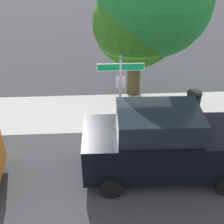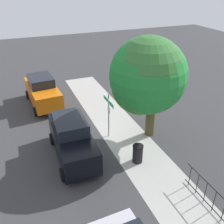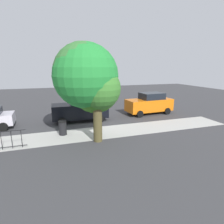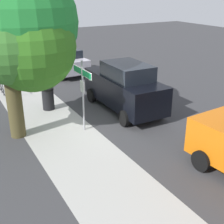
% 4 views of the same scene
% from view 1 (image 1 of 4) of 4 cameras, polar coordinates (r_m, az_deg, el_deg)
% --- Properties ---
extents(ground_plane, '(60.00, 60.00, 0.00)m').
position_cam_1_polar(ground_plane, '(10.58, 2.29, -3.69)').
color(ground_plane, '#38383A').
extents(sidewalk_strip, '(24.00, 2.60, 0.00)m').
position_cam_1_polar(sidewalk_strip, '(11.96, 11.34, 0.44)').
color(sidewalk_strip, '#AAA9A3').
rests_on(sidewalk_strip, ground_plane).
extents(street_sign, '(1.53, 0.07, 2.70)m').
position_cam_1_polar(street_sign, '(9.93, 1.61, 6.22)').
color(street_sign, '#9EA0A5').
rests_on(street_sign, ground_plane).
extents(shade_tree, '(4.12, 3.96, 6.01)m').
position_cam_1_polar(shade_tree, '(10.96, 7.20, 19.67)').
color(shade_tree, '#4B4325').
rests_on(shade_tree, ground_plane).
extents(car_black, '(4.62, 2.02, 2.14)m').
position_cam_1_polar(car_black, '(8.49, 9.94, -5.97)').
color(car_black, black).
rests_on(car_black, ground_plane).
extents(trash_bin, '(0.55, 0.55, 0.98)m').
position_cam_1_polar(trash_bin, '(11.55, 15.07, 1.49)').
color(trash_bin, black).
rests_on(trash_bin, ground_plane).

